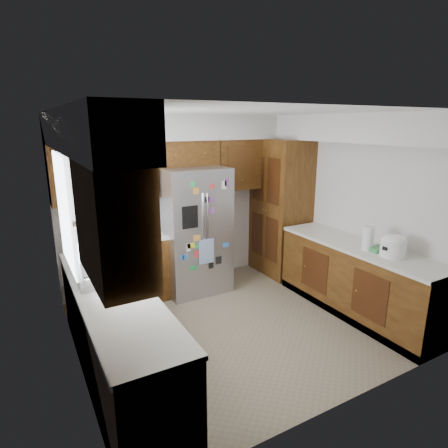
% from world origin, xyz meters
% --- Properties ---
extents(floor, '(3.60, 3.60, 0.00)m').
position_xyz_m(floor, '(0.00, 0.00, 0.00)').
color(floor, gray).
rests_on(floor, ground).
extents(room_shell, '(3.64, 3.24, 2.52)m').
position_xyz_m(room_shell, '(-0.11, 0.36, 1.82)').
color(room_shell, silver).
rests_on(room_shell, ground).
extents(left_counter_run, '(1.36, 3.20, 0.92)m').
position_xyz_m(left_counter_run, '(-1.36, 0.03, 0.43)').
color(left_counter_run, '#3E210C').
rests_on(left_counter_run, ground).
extents(right_counter_run, '(0.63, 2.25, 0.92)m').
position_xyz_m(right_counter_run, '(1.50, -0.47, 0.42)').
color(right_counter_run, '#3E210C').
rests_on(right_counter_run, ground).
extents(pantry, '(0.60, 0.90, 2.15)m').
position_xyz_m(pantry, '(1.50, 1.15, 1.07)').
color(pantry, '#3E210C').
rests_on(pantry, ground).
extents(fridge, '(0.90, 0.79, 1.80)m').
position_xyz_m(fridge, '(-0.00, 1.20, 0.90)').
color(fridge, gray).
rests_on(fridge, ground).
extents(bridge_cabinet, '(0.96, 0.34, 0.35)m').
position_xyz_m(bridge_cabinet, '(0.00, 1.43, 1.98)').
color(bridge_cabinet, '#3E210C').
rests_on(bridge_cabinet, fridge).
extents(fridge_top_items, '(0.69, 0.35, 0.27)m').
position_xyz_m(fridge_top_items, '(-0.01, 1.40, 2.27)').
color(fridge_top_items, '#15419E').
rests_on(fridge_top_items, bridge_cabinet).
extents(sink_assembly, '(0.52, 0.70, 0.37)m').
position_xyz_m(sink_assembly, '(-1.50, 0.10, 0.99)').
color(sink_assembly, silver).
rests_on(sink_assembly, left_counter_run).
extents(left_counter_clutter, '(0.38, 0.91, 0.38)m').
position_xyz_m(left_counter_clutter, '(-1.44, 0.83, 1.05)').
color(left_counter_clutter, black).
rests_on(left_counter_clutter, left_counter_run).
extents(rice_cooker, '(0.30, 0.29, 0.25)m').
position_xyz_m(rice_cooker, '(1.50, -0.93, 1.05)').
color(rice_cooker, white).
rests_on(rice_cooker, right_counter_run).
extents(paper_towel, '(0.13, 0.13, 0.28)m').
position_xyz_m(paper_towel, '(1.43, -0.64, 1.06)').
color(paper_towel, white).
rests_on(paper_towel, right_counter_run).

